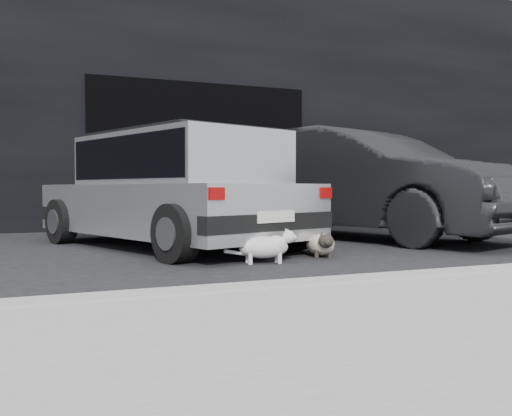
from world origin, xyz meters
name	(u,v)px	position (x,y,z in m)	size (l,w,h in m)	color
ground	(223,254)	(0.00, 0.00, 0.00)	(80.00, 80.00, 0.00)	black
building_facade	(173,104)	(1.00, 6.00, 2.50)	(34.00, 4.00, 5.00)	black
garage_opening	(201,156)	(1.00, 3.99, 1.30)	(4.00, 0.10, 2.60)	black
curb	(469,277)	(1.00, -2.60, 0.06)	(18.00, 0.25, 0.12)	gray
silver_hatchback	(174,185)	(-0.32, 0.88, 0.75)	(2.81, 4.09, 1.38)	#B8BBBD
second_car	(362,183)	(2.53, 1.15, 0.79)	(1.66, 4.77, 1.57)	black
cat_siamese	(321,244)	(0.86, -0.63, 0.13)	(0.43, 0.81, 0.29)	beige
cat_white	(267,246)	(0.13, -0.89, 0.16)	(0.72, 0.32, 0.34)	silver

